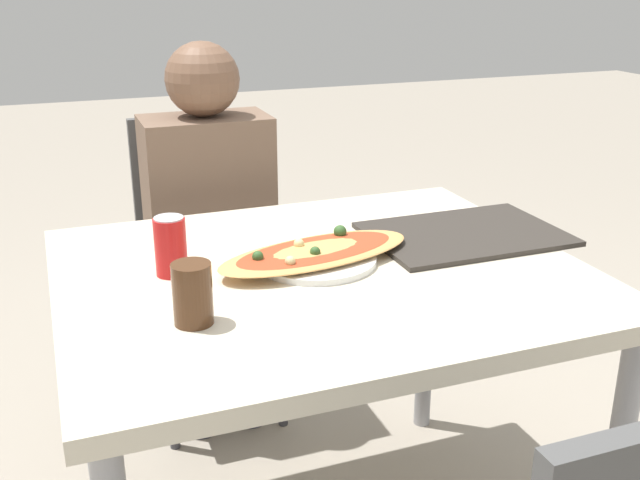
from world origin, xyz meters
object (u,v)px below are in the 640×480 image
Objects in this scene: person_seated at (210,210)px; drink_glass at (193,294)px; dining_table at (321,301)px; soda_can at (171,246)px; chair_far_seated at (205,251)px; pizza_main at (316,254)px.

person_seated is 10.20× the size of drink_glass.
drink_glass reaches higher than dining_table.
soda_can reaches higher than drink_glass.
chair_far_seated is at bearing 73.51° from soda_can.
drink_glass is (-0.21, -0.95, 0.29)m from chair_far_seated.
chair_far_seated is 1.02m from drink_glass.
chair_far_seated is at bearing 96.60° from dining_table.
drink_glass is (-0.00, -0.24, -0.01)m from soda_can.
pizza_main is (0.09, -0.64, 0.08)m from person_seated.
drink_glass is at bearing 75.61° from person_seated.
pizza_main is 0.31m from soda_can.
dining_table is 2.26× the size of pizza_main.
chair_far_seated reaches higher than soda_can.
person_seated is 0.64m from soda_can.
drink_glass is at bearing 77.32° from chair_far_seated.
soda_can reaches higher than dining_table.
person_seated is at bearing 70.49° from soda_can.
chair_far_seated is at bearing 77.32° from drink_glass.
pizza_main is 3.86× the size of soda_can.
dining_table is at bearing 28.04° from drink_glass.
person_seated is (0.00, -0.12, 0.17)m from chair_far_seated.
pizza_main is (0.09, -0.76, 0.25)m from chair_far_seated.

